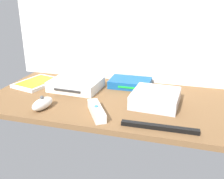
% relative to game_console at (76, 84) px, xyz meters
% --- Properties ---
extents(ground_plane, '(1.00, 0.48, 0.02)m').
position_rel_game_console_xyz_m(ground_plane, '(0.18, -0.06, -0.03)').
color(ground_plane, brown).
rests_on(ground_plane, ground).
extents(back_wall, '(1.10, 0.01, 0.64)m').
position_rel_game_console_xyz_m(back_wall, '(0.18, 0.18, 0.30)').
color(back_wall, white).
rests_on(back_wall, ground).
extents(game_console, '(0.22, 0.17, 0.04)m').
position_rel_game_console_xyz_m(game_console, '(0.00, 0.00, 0.00)').
color(game_console, white).
rests_on(game_console, ground_plane).
extents(mini_computer, '(0.18, 0.18, 0.05)m').
position_rel_game_console_xyz_m(mini_computer, '(0.35, -0.07, 0.00)').
color(mini_computer, silver).
rests_on(mini_computer, ground_plane).
extents(game_case, '(0.18, 0.22, 0.02)m').
position_rel_game_console_xyz_m(game_case, '(-0.20, 0.01, -0.01)').
color(game_case, white).
rests_on(game_case, ground_plane).
extents(network_router, '(0.18, 0.12, 0.03)m').
position_rel_game_console_xyz_m(network_router, '(0.22, 0.10, -0.00)').
color(network_router, '#145193').
rests_on(network_router, ground_plane).
extents(remote_wand, '(0.11, 0.15, 0.03)m').
position_rel_game_console_xyz_m(remote_wand, '(0.17, -0.21, -0.01)').
color(remote_wand, white).
rests_on(remote_wand, ground_plane).
extents(remote_nunchuk, '(0.06, 0.11, 0.05)m').
position_rel_game_console_xyz_m(remote_nunchuk, '(-0.04, -0.22, -0.00)').
color(remote_nunchuk, white).
rests_on(remote_nunchuk, ground_plane).
extents(sensor_bar, '(0.24, 0.02, 0.01)m').
position_rel_game_console_xyz_m(sensor_bar, '(0.39, -0.26, -0.01)').
color(sensor_bar, black).
rests_on(sensor_bar, ground_plane).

